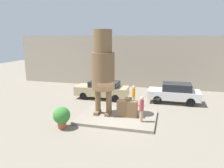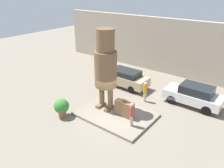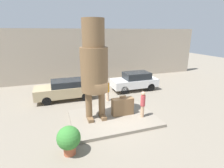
{
  "view_description": "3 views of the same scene",
  "coord_description": "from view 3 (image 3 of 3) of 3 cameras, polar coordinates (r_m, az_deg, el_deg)",
  "views": [
    {
      "loc": [
        3.2,
        -13.52,
        5.46
      ],
      "look_at": [
        -0.35,
        -0.12,
        2.4
      ],
      "focal_mm": 35.0,
      "sensor_mm": 36.0,
      "label": 1
    },
    {
      "loc": [
        7.78,
        -10.48,
        8.36
      ],
      "look_at": [
        -0.38,
        0.07,
        2.29
      ],
      "focal_mm": 35.0,
      "sensor_mm": 36.0,
      "label": 2
    },
    {
      "loc": [
        -3.22,
        -9.14,
        5.23
      ],
      "look_at": [
        -0.06,
        0.09,
        2.26
      ],
      "focal_mm": 28.0,
      "sensor_mm": 36.0,
      "label": 3
    }
  ],
  "objects": [
    {
      "name": "ground_plane",
      "position": [
        11.01,
        0.47,
        -11.45
      ],
      "size": [
        60.0,
        60.0,
        0.0
      ],
      "primitive_type": "plane",
      "color": "gray"
    },
    {
      "name": "pedestal",
      "position": [
        10.97,
        0.47,
        -11.04
      ],
      "size": [
        5.11,
        3.69,
        0.18
      ],
      "color": "gray",
      "rests_on": "ground_plane"
    },
    {
      "name": "building_backdrop",
      "position": [
        19.44,
        -9.32,
        9.32
      ],
      "size": [
        28.0,
        0.6,
        5.49
      ],
      "color": "tan",
      "rests_on": "ground_plane"
    },
    {
      "name": "statue_figure",
      "position": [
        9.78,
        -5.85,
        6.72
      ],
      "size": [
        1.54,
        1.54,
        5.71
      ],
      "color": "brown",
      "rests_on": "pedestal"
    },
    {
      "name": "giant_suitcase",
      "position": [
        10.99,
        3.46,
        -7.32
      ],
      "size": [
        1.35,
        0.46,
        1.28
      ],
      "color": "brown",
      "rests_on": "pedestal"
    },
    {
      "name": "tourist",
      "position": [
        10.71,
        10.04,
        -6.2
      ],
      "size": [
        0.28,
        0.28,
        1.64
      ],
      "color": "tan",
      "rests_on": "pedestal"
    },
    {
      "name": "parked_car_tan",
      "position": [
        14.23,
        -14.71,
        -1.63
      ],
      "size": [
        4.64,
        1.74,
        1.58
      ],
      "rotation": [
        0.0,
        0.0,
        3.14
      ],
      "color": "tan",
      "rests_on": "ground_plane"
    },
    {
      "name": "parked_car_white",
      "position": [
        16.13,
        7.5,
        1.07
      ],
      "size": [
        4.16,
        1.75,
        1.65
      ],
      "rotation": [
        0.0,
        0.0,
        3.14
      ],
      "color": "silver",
      "rests_on": "ground_plane"
    },
    {
      "name": "planter_pot",
      "position": [
        8.13,
        -13.93,
        -16.99
      ],
      "size": [
        1.04,
        1.04,
        1.33
      ],
      "color": "#AD5638",
      "rests_on": "ground_plane"
    },
    {
      "name": "worker_hivis",
      "position": [
        13.45,
        -1.44,
        -1.86
      ],
      "size": [
        0.28,
        0.28,
        1.66
      ],
      "color": "beige",
      "rests_on": "ground_plane"
    }
  ]
}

